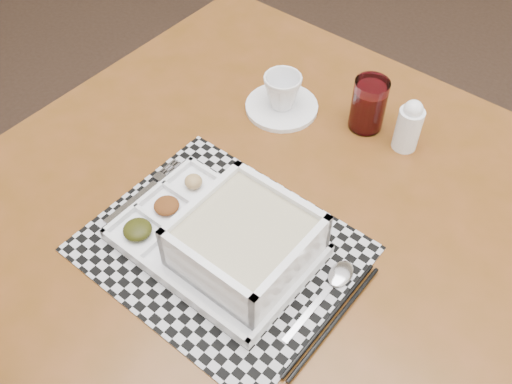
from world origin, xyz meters
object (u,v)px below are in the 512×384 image
at_px(dining_table, 262,228).
at_px(juice_glass, 368,106).
at_px(creamer_bottle, 409,126).
at_px(cup, 282,91).
at_px(serving_tray, 237,243).

height_order(dining_table, juice_glass, juice_glass).
distance_m(juice_glass, creamer_bottle, 0.09).
bearing_deg(cup, creamer_bottle, 23.37).
xyz_separation_m(serving_tray, cup, (-0.13, 0.36, 0.01)).
relative_size(serving_tray, juice_glass, 3.13).
relative_size(cup, juice_glass, 0.71).
xyz_separation_m(cup, juice_glass, (0.17, 0.05, 0.00)).
distance_m(cup, juice_glass, 0.17).
bearing_deg(creamer_bottle, cup, -172.29).
xyz_separation_m(dining_table, creamer_bottle, (0.16, 0.27, 0.13)).
distance_m(dining_table, juice_glass, 0.31).
bearing_deg(serving_tray, dining_table, 103.19).
bearing_deg(dining_table, cup, 113.41).
relative_size(serving_tray, creamer_bottle, 3.07).
bearing_deg(juice_glass, cup, -164.36).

